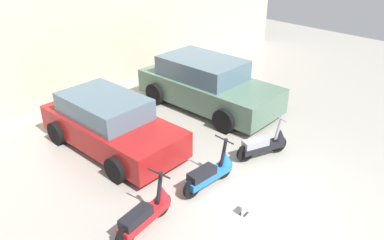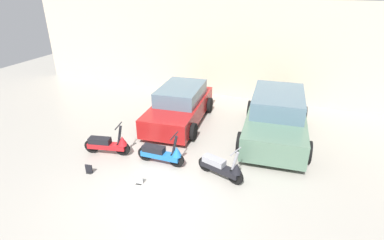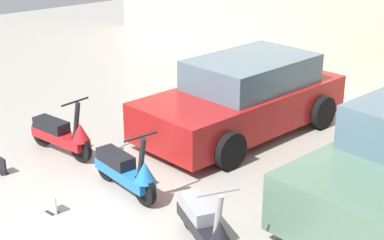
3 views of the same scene
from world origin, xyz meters
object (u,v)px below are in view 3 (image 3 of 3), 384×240
object	(u,v)px
car_rear_left	(244,98)
placard_near_right_scooter	(52,205)
placard_near_left_scooter	(2,167)
scooter_front_center	(205,225)
scooter_front_left	(62,134)
scooter_front_right	(127,170)

from	to	relation	value
car_rear_left	placard_near_right_scooter	bearing A→B (deg)	2.11
placard_near_left_scooter	scooter_front_center	bearing A→B (deg)	16.58
scooter_front_left	scooter_front_center	xyz separation A→B (m)	(3.52, -0.01, -0.01)
scooter_front_left	scooter_front_center	distance (m)	3.52
placard_near_right_scooter	scooter_front_center	bearing A→B (deg)	26.90
scooter_front_left	scooter_front_center	size ratio (longest dim) A/B	1.06
placard_near_right_scooter	scooter_front_left	bearing A→B (deg)	147.43
placard_near_right_scooter	scooter_front_right	bearing A→B (deg)	80.36
scooter_front_right	placard_near_left_scooter	distance (m)	2.05
scooter_front_center	placard_near_left_scooter	xyz separation A→B (m)	(-3.48, -1.04, -0.23)
scooter_front_center	placard_near_right_scooter	xyz separation A→B (m)	(-1.95, -0.99, -0.23)
scooter_front_right	placard_near_left_scooter	world-z (taller)	scooter_front_right
scooter_front_right	car_rear_left	size ratio (longest dim) A/B	0.36
scooter_front_center	car_rear_left	world-z (taller)	car_rear_left
scooter_front_center	placard_near_right_scooter	distance (m)	2.20
scooter_front_center	placard_near_right_scooter	bearing A→B (deg)	-134.76
scooter_front_left	scooter_front_center	bearing A→B (deg)	-11.30
scooter_front_left	scooter_front_right	bearing A→B (deg)	-8.96
scooter_front_right	scooter_front_left	bearing A→B (deg)	-177.95
car_rear_left	scooter_front_left	bearing A→B (deg)	-25.50
scooter_front_right	scooter_front_center	xyz separation A→B (m)	(1.77, -0.08, -0.01)
scooter_front_center	car_rear_left	distance (m)	3.79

